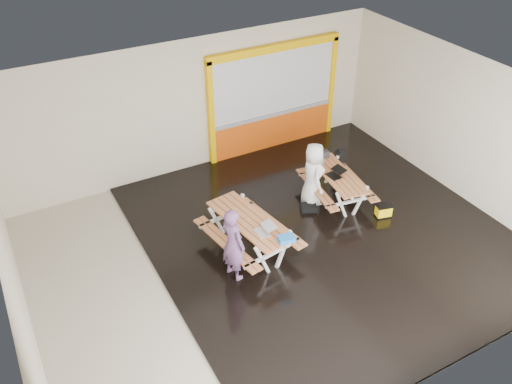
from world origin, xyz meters
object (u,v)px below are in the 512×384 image
picnic_table_left (249,227)px  person_right (313,175)px  dark_case (309,207)px  picnic_table_right (337,180)px  person_left (233,244)px  backpack (340,156)px  blue_pouch (287,239)px  laptop_left (265,230)px  laptop_right (335,174)px  toolbox (321,154)px  fluke_bag (383,211)px

picnic_table_left → person_right: bearing=21.2°
person_right → dark_case: size_ratio=4.47×
picnic_table_right → person_left: bearing=-160.2°
person_right → person_left: bearing=132.0°
person_left → backpack: 4.46m
picnic_table_left → blue_pouch: blue_pouch is taller
laptop_left → laptop_right: laptop_left is taller
blue_pouch → dark_case: size_ratio=0.88×
person_right → laptop_right: size_ratio=3.87×
backpack → dark_case: (-1.45, -0.82, -0.58)m
blue_pouch → laptop_left: bearing=119.1°
toolbox → person_right: bearing=-135.5°
picnic_table_right → fluke_bag: 1.31m
picnic_table_right → laptop_left: 2.90m
laptop_left → dark_case: laptop_left is taller
picnic_table_right → toolbox: bearing=84.2°
picnic_table_right → fluke_bag: picnic_table_right is taller
picnic_table_left → dark_case: bearing=16.7°
person_right → blue_pouch: bearing=149.9°
fluke_bag → laptop_left: bearing=-179.4°
picnic_table_left → person_right: size_ratio=1.41×
picnic_table_right → backpack: size_ratio=5.02×
person_right → blue_pouch: size_ratio=5.05×
picnic_table_right → blue_pouch: size_ratio=6.35×
backpack → laptop_right: bearing=-132.7°
picnic_table_left → picnic_table_right: 2.81m
person_right → picnic_table_right: bearing=-92.7°
picnic_table_left → fluke_bag: picnic_table_left is taller
person_right → laptop_right: bearing=-98.0°
toolbox → picnic_table_right: bearing=-95.8°
picnic_table_right → picnic_table_left: bearing=-166.7°
picnic_table_left → toolbox: bearing=27.8°
dark_case → fluke_bag: bearing=-37.0°
picnic_table_right → dark_case: size_ratio=5.61×
fluke_bag → toolbox: bearing=103.7°
backpack → dark_case: size_ratio=1.12×
laptop_left → backpack: bearing=30.1°
picnic_table_left → laptop_left: laptop_left is taller
blue_pouch → backpack: 3.82m
laptop_right → dark_case: size_ratio=1.16×
dark_case → person_right: bearing=46.5°
fluke_bag → backpack: bearing=88.0°
person_left → person_right: 3.14m
laptop_right → blue_pouch: (-2.31, -1.57, 0.08)m
person_right → backpack: (1.20, 0.55, -0.10)m
blue_pouch → fluke_bag: 3.07m
laptop_left → fluke_bag: bearing=0.6°
laptop_right → person_right: bearing=156.5°
toolbox → fluke_bag: 2.11m
laptop_left → toolbox: size_ratio=0.94×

